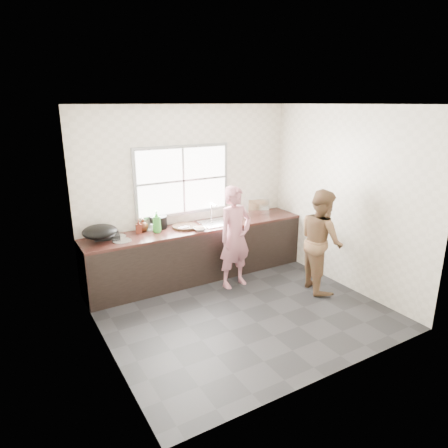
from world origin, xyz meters
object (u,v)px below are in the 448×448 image
woman (235,240)px  bottle_brown_tall (139,227)px  glass_jar (152,227)px  cutting_board (185,227)px  black_pot (159,222)px  burner (107,235)px  bottle_brown_short (143,225)px  person_side (321,240)px  bowl_mince (200,229)px  plate_food (152,228)px  pot_lid_right (122,241)px  bowl_crabs (233,217)px  bottle_green (157,221)px  pot_lid_left (116,237)px  bowl_held (233,223)px  dish_rack (256,206)px

woman → bottle_brown_tall: size_ratio=7.85×
bottle_brown_tall → glass_jar: bearing=3.6°
cutting_board → black_pot: (-0.35, 0.20, 0.08)m
burner → bottle_brown_short: bearing=-0.6°
person_side → glass_jar: size_ratio=15.73×
glass_jar → person_side: bearing=-34.9°
bowl_mince → bottle_brown_short: bearing=151.6°
woman → black_pot: woman is taller
plate_food → pot_lid_right: bearing=-150.0°
bowl_crabs → bottle_brown_short: size_ratio=0.99×
bottle_green → burner: size_ratio=0.96×
black_pot → glass_jar: bearing=-151.6°
bottle_brown_tall → burner: size_ratio=0.53×
bowl_mince → bottle_green: size_ratio=0.57×
black_pot → pot_lid_right: 0.76m
bowl_mince → black_pot: (-0.49, 0.44, 0.07)m
pot_lid_left → bowl_crabs: bearing=-1.3°
cutting_board → bowl_mince: bearing=-59.6°
cutting_board → glass_jar: 0.50m
person_side → pot_lid_right: size_ratio=5.87×
plate_food → bottle_brown_tall: (-0.23, -0.08, 0.08)m
bowl_held → bowl_mince: bearing=180.0°
bowl_mince → pot_lid_left: 1.23m
bottle_green → burner: bearing=167.3°
woman → bottle_green: woman is taller
bowl_mince → bowl_crabs: size_ratio=1.06×
bowl_mince → burner: burner is taller
bottle_green → pot_lid_left: (-0.60, 0.07, -0.16)m
bottle_brown_short → pot_lid_right: (-0.42, -0.29, -0.09)m
plate_food → bottle_brown_short: size_ratio=1.25×
pot_lid_right → bottle_brown_tall: bearing=35.7°
bottle_brown_tall → dish_rack: dish_rack is taller
woman → person_side: bearing=-41.8°
person_side → black_pot: size_ratio=5.83×
bowl_mince → dish_rack: dish_rack is taller
bottle_brown_tall → burner: bearing=173.2°
bowl_mince → bowl_crabs: (0.77, 0.28, 0.00)m
bowl_held → glass_jar: (-1.21, 0.37, 0.02)m
bottle_brown_tall → bottle_brown_short: (0.08, 0.05, -0.00)m
bowl_held → burner: (-1.89, 0.41, -0.00)m
bowl_crabs → bottle_brown_tall: bearing=177.4°
glass_jar → bottle_brown_tall: bearing=-176.4°
bottle_brown_tall → pot_lid_right: bottle_brown_tall is taller
cutting_board → pot_lid_right: (-1.03, -0.12, -0.01)m
bowl_held → pot_lid_right: 1.76m
woman → dish_rack: bearing=32.7°
person_side → bottle_green: (-2.04, 1.33, 0.26)m
glass_jar → dish_rack: (1.90, -0.01, 0.09)m
woman → bowl_mince: woman is taller
cutting_board → bottle_brown_tall: bearing=170.3°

